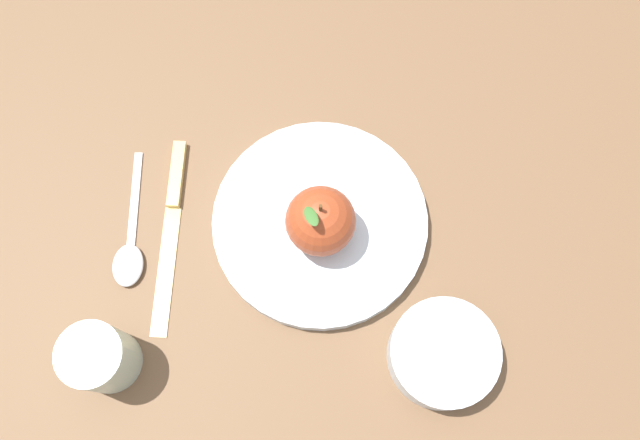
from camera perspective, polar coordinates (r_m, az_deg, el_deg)
ground_plane at (r=0.75m, az=-1.75°, el=0.22°), size 2.40×2.40×0.00m
dinner_plate at (r=0.74m, az=0.00°, el=-0.20°), size 0.24×0.24×0.02m
apple at (r=0.69m, az=-0.14°, el=-0.28°), size 0.07×0.07×0.09m
side_bowl at (r=0.71m, az=10.55°, el=-11.19°), size 0.11×0.11×0.04m
cup at (r=0.71m, az=-18.43°, el=-11.15°), size 0.07×0.07×0.08m
knife at (r=0.77m, az=-12.59°, el=0.20°), size 0.18×0.16×0.01m
spoon at (r=0.77m, az=-16.04°, el=-2.59°), size 0.13×0.13×0.01m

